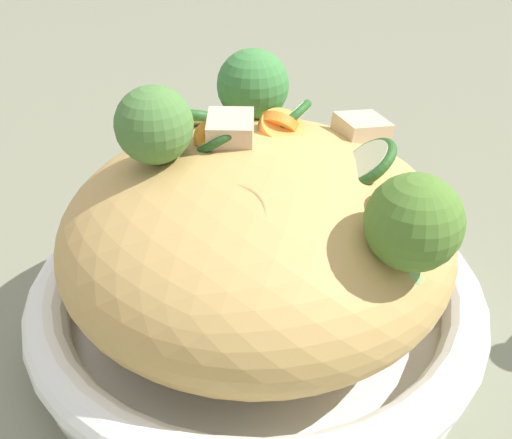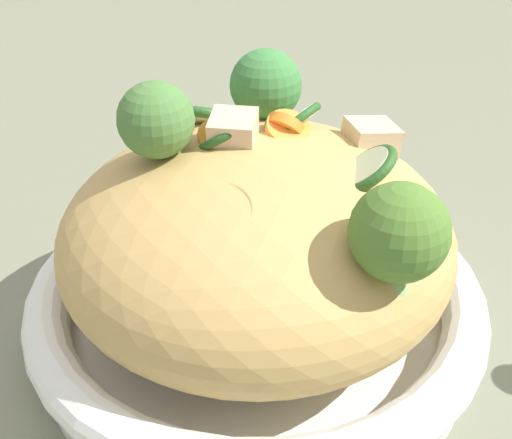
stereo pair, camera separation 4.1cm
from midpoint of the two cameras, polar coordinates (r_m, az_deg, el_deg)
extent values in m
plane|color=slate|center=(0.47, 2.55, -9.67)|extent=(3.00, 3.00, 0.00)
cylinder|color=white|center=(0.46, 2.57, -8.84)|extent=(0.29, 0.29, 0.02)
torus|color=white|center=(0.44, 2.65, -6.53)|extent=(0.31, 0.31, 0.03)
ellipsoid|color=tan|center=(0.42, 2.81, -1.52)|extent=(0.25, 0.25, 0.12)
torus|color=tan|center=(0.34, -0.60, 0.13)|extent=(0.07, 0.07, 0.02)
torus|color=tan|center=(0.41, 4.03, 5.91)|extent=(0.04, 0.04, 0.02)
torus|color=tan|center=(0.38, 2.51, 2.04)|extent=(0.08, 0.08, 0.01)
cone|color=#98B769|center=(0.46, 3.49, 8.75)|extent=(0.02, 0.02, 0.01)
sphere|color=#408240|center=(0.45, 3.60, 11.65)|extent=(0.05, 0.05, 0.05)
cone|color=#8EB96A|center=(0.35, 15.34, -4.79)|extent=(0.03, 0.03, 0.02)
sphere|color=#507B2E|center=(0.33, 15.99, -1.21)|extent=(0.07, 0.07, 0.05)
cone|color=#9AB171|center=(0.39, -5.60, 5.07)|extent=(0.02, 0.02, 0.02)
sphere|color=#4D7C3B|center=(0.38, -5.81, 8.55)|extent=(0.05, 0.05, 0.05)
cylinder|color=orange|center=(0.40, -0.72, 7.31)|extent=(0.03, 0.02, 0.02)
cylinder|color=orange|center=(0.40, 0.34, 7.37)|extent=(0.03, 0.03, 0.02)
cylinder|color=orange|center=(0.36, 14.35, 0.17)|extent=(0.02, 0.03, 0.02)
cylinder|color=orange|center=(0.42, 5.42, 8.04)|extent=(0.03, 0.03, 0.02)
cylinder|color=orange|center=(0.41, 5.64, 7.85)|extent=(0.04, 0.04, 0.02)
cylinder|color=beige|center=(0.40, 0.26, 7.26)|extent=(0.04, 0.04, 0.02)
torus|color=#265425|center=(0.40, 0.26, 7.26)|extent=(0.05, 0.05, 0.03)
cylinder|color=beige|center=(0.39, 12.74, 4.20)|extent=(0.03, 0.03, 0.03)
torus|color=#2C5D24|center=(0.39, 12.74, 4.20)|extent=(0.04, 0.04, 0.03)
cylinder|color=beige|center=(0.45, -2.19, 8.77)|extent=(0.03, 0.03, 0.03)
torus|color=#295A25|center=(0.45, -2.19, 8.77)|extent=(0.04, 0.04, 0.03)
cylinder|color=beige|center=(0.43, 6.20, 8.34)|extent=(0.04, 0.04, 0.03)
torus|color=#275E24|center=(0.43, 6.20, 8.34)|extent=(0.05, 0.05, 0.03)
cube|color=beige|center=(0.40, 0.97, 7.58)|extent=(0.03, 0.03, 0.03)
cube|color=beige|center=(0.44, 12.75, 6.90)|extent=(0.04, 0.04, 0.02)
camera|label=1|loc=(0.02, -87.14, 1.86)|focal=45.44mm
camera|label=2|loc=(0.02, 92.86, -1.86)|focal=45.44mm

